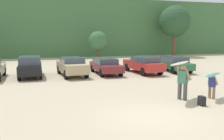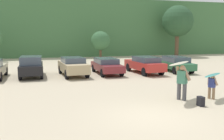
{
  "view_description": "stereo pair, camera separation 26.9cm",
  "coord_description": "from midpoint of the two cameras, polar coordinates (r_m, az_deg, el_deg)",
  "views": [
    {
      "loc": [
        -4.49,
        -9.24,
        3.31
      ],
      "look_at": [
        -0.01,
        6.06,
        1.11
      ],
      "focal_mm": 41.12,
      "sensor_mm": 36.0,
      "label": 1
    },
    {
      "loc": [
        -4.23,
        -9.32,
        3.31
      ],
      "look_at": [
        -0.01,
        6.06,
        1.11
      ],
      "focal_mm": 41.12,
      "sensor_mm": 36.0,
      "label": 2
    }
  ],
  "objects": [
    {
      "name": "parked_car_black",
      "position": [
        21.08,
        -18.09,
        0.77
      ],
      "size": [
        1.77,
        4.19,
        1.66
      ],
      "rotation": [
        0.0,
        0.0,
        1.56
      ],
      "color": "black",
      "rests_on": "ground_plane"
    },
    {
      "name": "parked_car_maroon",
      "position": [
        21.79,
        -1.8,
        1.04
      ],
      "size": [
        1.91,
        4.68,
        1.33
      ],
      "rotation": [
        0.0,
        0.0,
        1.6
      ],
      "color": "maroon",
      "rests_on": "ground_plane"
    },
    {
      "name": "surfboard_cream",
      "position": [
        13.39,
        14.34,
        1.48
      ],
      "size": [
        2.19,
        2.09,
        0.17
      ],
      "rotation": [
        0.0,
        0.0,
        3.88
      ],
      "color": "beige"
    },
    {
      "name": "parked_car_red",
      "position": [
        22.31,
        6.64,
        1.32
      ],
      "size": [
        2.14,
        4.81,
        1.46
      ],
      "rotation": [
        0.0,
        0.0,
        1.66
      ],
      "color": "#B72D28",
      "rests_on": "ground_plane"
    },
    {
      "name": "tree_far_right",
      "position": [
        35.7,
        -3.34,
        6.49
      ],
      "size": [
        2.62,
        2.62,
        3.8
      ],
      "color": "brown",
      "rests_on": "ground_plane"
    },
    {
      "name": "backpack_dropped",
      "position": [
        12.81,
        18.76,
        -6.52
      ],
      "size": [
        0.24,
        0.34,
        0.45
      ],
      "color": "black",
      "rests_on": "ground_plane"
    },
    {
      "name": "parked_car_forest_green",
      "position": [
        23.94,
        13.27,
        1.48
      ],
      "size": [
        1.98,
        4.75,
        1.37
      ],
      "rotation": [
        0.0,
        0.0,
        1.51
      ],
      "color": "#2D6642",
      "rests_on": "ground_plane"
    },
    {
      "name": "person_adult",
      "position": [
        13.52,
        14.92,
        -2.22
      ],
      "size": [
        0.57,
        0.77,
        1.79
      ],
      "rotation": [
        0.0,
        0.0,
        3.71
      ],
      "color": "#4C4C51",
      "rests_on": "ground_plane"
    },
    {
      "name": "ground_plane",
      "position": [
        10.78,
        8.54,
        -10.14
      ],
      "size": [
        120.0,
        120.0,
        0.0
      ],
      "primitive_type": "plane",
      "color": "#C1B293"
    },
    {
      "name": "parked_car_tan",
      "position": [
        20.98,
        -9.26,
        0.91
      ],
      "size": [
        2.15,
        4.59,
        1.51
      ],
      "rotation": [
        0.0,
        0.0,
        1.66
      ],
      "color": "tan",
      "rests_on": "ground_plane"
    },
    {
      "name": "tree_right",
      "position": [
        40.56,
        13.58,
        10.45
      ],
      "size": [
        4.67,
        4.67,
        7.68
      ],
      "color": "brown",
      "rests_on": "ground_plane"
    },
    {
      "name": "hillside_ridge",
      "position": [
        44.36,
        -10.82,
        9.09
      ],
      "size": [
        108.0,
        12.0,
        8.75
      ],
      "primitive_type": "cube",
      "color": "#427042",
      "rests_on": "ground_plane"
    },
    {
      "name": "person_child",
      "position": [
        14.3,
        20.87,
        -3.11
      ],
      "size": [
        0.4,
        0.52,
        1.28
      ],
      "rotation": [
        0.0,
        0.0,
        3.71
      ],
      "color": "#8C6B4C",
      "rests_on": "ground_plane"
    },
    {
      "name": "surfboard_teal",
      "position": [
        14.17,
        21.02,
        -0.99
      ],
      "size": [
        1.84,
        1.56,
        0.17
      ],
      "rotation": [
        0.0,
        0.0,
        3.78
      ],
      "color": "teal"
    }
  ]
}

